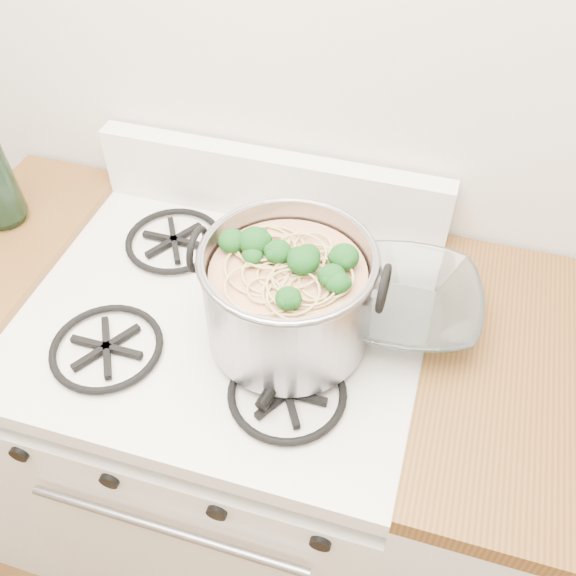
% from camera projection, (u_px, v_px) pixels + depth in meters
% --- Properties ---
extents(gas_range, '(0.76, 0.66, 0.92)m').
position_uv_depth(gas_range, '(238.00, 439.00, 1.56)').
color(gas_range, white).
rests_on(gas_range, ground).
extents(counter_left, '(0.25, 0.65, 0.92)m').
position_uv_depth(counter_left, '(53.00, 383.00, 1.65)').
color(counter_left, silver).
rests_on(counter_left, ground).
extents(stock_pot, '(0.33, 0.30, 0.20)m').
position_uv_depth(stock_pot, '(288.00, 296.00, 1.09)').
color(stock_pot, gray).
rests_on(stock_pot, gas_range).
extents(spatula, '(0.34, 0.36, 0.02)m').
position_uv_depth(spatula, '(326.00, 303.00, 1.20)').
color(spatula, black).
rests_on(spatula, gas_range).
extents(glass_bowl, '(0.12, 0.12, 0.03)m').
position_uv_depth(glass_bowl, '(405.00, 310.00, 1.18)').
color(glass_bowl, white).
rests_on(glass_bowl, gas_range).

